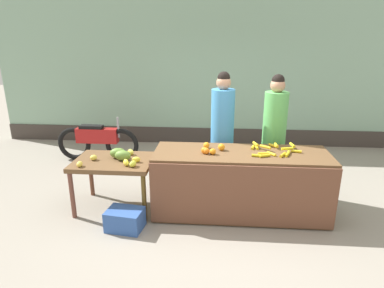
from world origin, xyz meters
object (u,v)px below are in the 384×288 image
object	(u,v)px
vendor_woman_blue_shirt	(222,134)
produce_sack	(177,175)
vendor_woman_green_shirt	(274,136)
parked_motorcycle	(98,141)
produce_crate	(125,219)

from	to	relation	value
vendor_woman_blue_shirt	produce_sack	distance (m)	0.99
vendor_woman_green_shirt	produce_sack	world-z (taller)	vendor_woman_green_shirt
vendor_woman_blue_shirt	produce_sack	size ratio (longest dim) A/B	4.03
vendor_woman_blue_shirt	vendor_woman_green_shirt	xyz separation A→B (m)	(0.76, 0.01, -0.02)
vendor_woman_green_shirt	produce_sack	size ratio (longest dim) A/B	3.96
produce_sack	vendor_woman_green_shirt	bearing A→B (deg)	-0.12
parked_motorcycle	produce_sack	size ratio (longest dim) A/B	3.49
vendor_woman_green_shirt	produce_sack	distance (m)	1.61
vendor_woman_blue_shirt	produce_crate	world-z (taller)	vendor_woman_blue_shirt
produce_crate	vendor_woman_blue_shirt	bearing A→B (deg)	44.69
vendor_woman_green_shirt	parked_motorcycle	world-z (taller)	vendor_woman_green_shirt
parked_motorcycle	vendor_woman_green_shirt	bearing A→B (deg)	-20.29
vendor_woman_green_shirt	parked_motorcycle	distance (m)	3.38
vendor_woman_blue_shirt	produce_sack	xyz separation A→B (m)	(-0.69, 0.01, -0.70)
vendor_woman_blue_shirt	produce_sack	world-z (taller)	vendor_woman_blue_shirt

